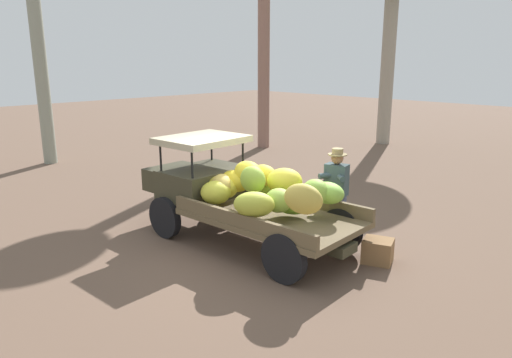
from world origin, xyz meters
TOP-DOWN VIEW (x-y plane):
  - ground_plane at (0.00, 0.00)m, footprint 60.00×60.00m
  - truck at (0.36, 0.13)m, footprint 4.54×2.01m
  - farmer at (-0.86, -1.17)m, footprint 0.53×0.49m
  - wooden_crate at (-1.98, -0.82)m, footprint 0.58×0.55m

SIDE VIEW (x-z plane):
  - ground_plane at x=0.00m, z-range 0.00..0.00m
  - wooden_crate at x=-1.98m, z-range 0.00..0.39m
  - truck at x=0.36m, z-range 0.00..1.83m
  - farmer at x=-0.86m, z-range 0.12..1.82m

